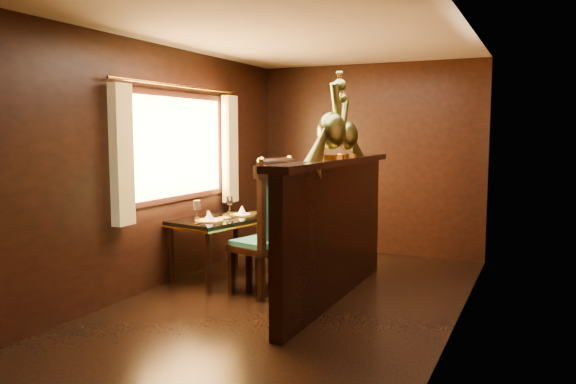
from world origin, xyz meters
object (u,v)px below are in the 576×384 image
peacock_left (332,114)px  chair_right (283,229)px  dining_table (223,224)px  peacock_right (347,123)px  chair_left (269,224)px

peacock_left → chair_right: bearing=169.2°
chair_right → peacock_left: 1.26m
dining_table → peacock_left: peacock_left is taller
peacock_right → chair_right: bearing=-148.0°
dining_table → peacock_right: (1.38, 0.12, 1.09)m
chair_right → peacock_right: (0.55, 0.34, 1.06)m
peacock_left → peacock_right: (0.00, 0.45, -0.07)m
chair_right → peacock_right: 1.24m
dining_table → peacock_left: bearing=-1.1°
chair_left → peacock_left: (0.62, 0.05, 1.05)m
chair_left → peacock_right: peacock_right is taller
peacock_left → dining_table: bearing=166.5°
dining_table → chair_left: bearing=-14.5°
peacock_left → peacock_right: peacock_left is taller
dining_table → chair_right: chair_right is taller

